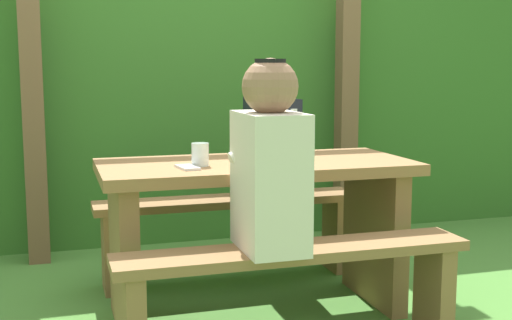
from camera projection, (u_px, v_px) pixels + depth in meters
name	position (u px, v px, depth m)	size (l,w,h in m)	color
ground_plane	(256.00, 313.00, 3.12)	(12.00, 12.00, 0.00)	#4C8436
hedge_backdrop	(181.00, 110.00, 4.72)	(6.40, 0.92, 1.66)	#346A24
pergola_post_left	(32.00, 84.00, 3.79)	(0.12, 0.12, 2.08)	brown
pergola_post_right	(347.00, 81.00, 4.35)	(0.12, 0.12, 2.08)	brown
picnic_table	(256.00, 210.00, 3.05)	(1.40, 0.64, 0.71)	olive
bench_near	(294.00, 279.00, 2.59)	(1.40, 0.24, 0.45)	olive
bench_far	(228.00, 221.00, 3.56)	(1.40, 0.24, 0.45)	olive
person_white_shirt	(270.00, 163.00, 2.50)	(0.25, 0.35, 0.72)	silver
person_black_coat	(272.00, 134.00, 3.56)	(0.25, 0.35, 0.72)	black
drinking_glass	(200.00, 154.00, 2.88)	(0.08, 0.08, 0.10)	silver
bottle_left	(294.00, 139.00, 3.10)	(0.06, 0.06, 0.23)	silver
cell_phone	(188.00, 167.00, 2.81)	(0.07, 0.14, 0.01)	silver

